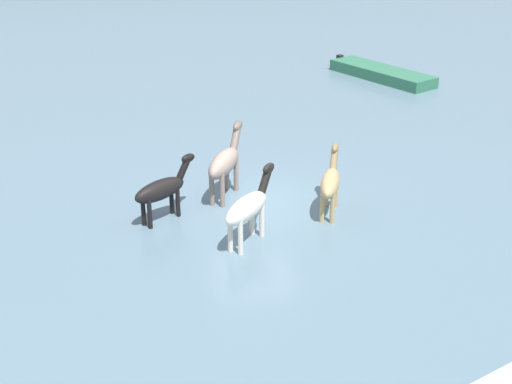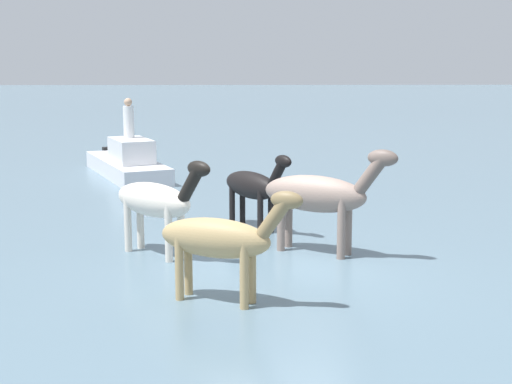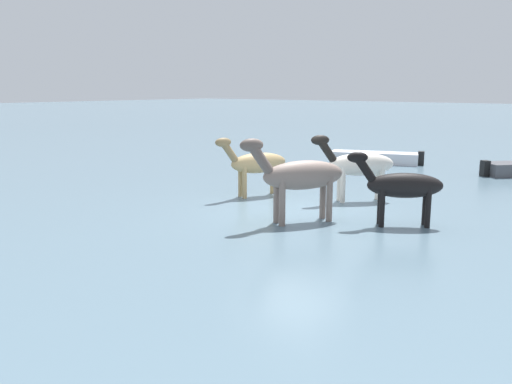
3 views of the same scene
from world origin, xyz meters
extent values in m
plane|color=slate|center=(0.00, 0.00, 0.00)|extent=(195.57, 195.57, 0.00)
ellipsoid|color=silver|center=(-0.66, -2.27, 1.02)|extent=(1.64, 1.73, 0.62)
cylinder|color=silver|center=(-0.40, -1.75, 0.51)|extent=(0.14, 0.14, 1.02)
cylinder|color=silver|center=(-0.17, -1.95, 0.51)|extent=(0.14, 0.14, 1.02)
cylinder|color=silver|center=(-1.14, -2.58, 0.51)|extent=(0.14, 0.14, 1.02)
cylinder|color=silver|center=(-0.91, -2.78, 0.51)|extent=(0.14, 0.14, 1.02)
cylinder|color=black|center=(0.00, -1.54, 1.42)|extent=(0.54, 0.56, 0.68)
ellipsoid|color=black|center=(0.13, -1.39, 1.70)|extent=(0.50, 0.52, 0.27)
ellipsoid|color=tan|center=(1.97, -1.07, 0.96)|extent=(1.17, 1.79, 0.58)
cylinder|color=tan|center=(2.05, -0.54, 0.48)|extent=(0.13, 0.13, 0.96)
cylinder|color=tan|center=(2.31, -0.65, 0.48)|extent=(0.13, 0.13, 0.96)
cylinder|color=tan|center=(1.63, -1.49, 0.48)|extent=(0.13, 0.13, 0.96)
cylinder|color=tan|center=(1.89, -1.60, 0.48)|extent=(0.13, 0.13, 0.96)
cylinder|color=olive|center=(2.34, -0.23, 1.34)|extent=(0.40, 0.57, 0.64)
ellipsoid|color=olive|center=(2.41, -0.06, 1.60)|extent=(0.38, 0.51, 0.26)
ellipsoid|color=gray|center=(-0.73, 0.66, 1.10)|extent=(1.51, 2.02, 0.67)
cylinder|color=gray|center=(-0.57, 1.26, 0.55)|extent=(0.15, 0.15, 1.10)
cylinder|color=gray|center=(-0.29, 1.09, 0.55)|extent=(0.15, 0.15, 1.10)
cylinder|color=gray|center=(-1.17, 0.22, 0.55)|extent=(0.15, 0.15, 1.10)
cylinder|color=gray|center=(-0.89, 0.06, 0.55)|extent=(0.15, 0.15, 1.10)
cylinder|color=#63544C|center=(-0.20, 1.57, 1.54)|extent=(0.51, 0.64, 0.74)
ellipsoid|color=#63544C|center=(-0.09, 1.76, 1.84)|extent=(0.47, 0.59, 0.29)
ellipsoid|color=black|center=(-2.70, -0.46, 0.93)|extent=(1.66, 1.37, 0.57)
cylinder|color=black|center=(-2.37, -0.06, 0.46)|extent=(0.12, 0.12, 0.93)
cylinder|color=black|center=(-2.21, -0.29, 0.46)|extent=(0.12, 0.12, 0.93)
cylinder|color=black|center=(-3.19, -0.64, 0.46)|extent=(0.12, 0.12, 0.93)
cylinder|color=black|center=(-3.04, -0.87, 0.46)|extent=(0.12, 0.12, 0.93)
cylinder|color=black|center=(-1.97, 0.05, 1.30)|extent=(0.53, 0.46, 0.62)
ellipsoid|color=black|center=(-1.82, 0.15, 1.55)|extent=(0.49, 0.42, 0.25)
cube|color=#2D6B4C|center=(8.94, 12.38, 0.18)|extent=(3.79, 5.68, 0.67)
cube|color=black|center=(7.71, 14.97, 0.26)|extent=(0.36, 0.34, 0.72)
camera|label=1|loc=(-3.71, -17.47, 8.56)|focal=47.57mm
camera|label=2|loc=(12.09, -0.73, 3.47)|focal=50.46mm
camera|label=3|loc=(-7.47, 10.72, 3.09)|focal=37.44mm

